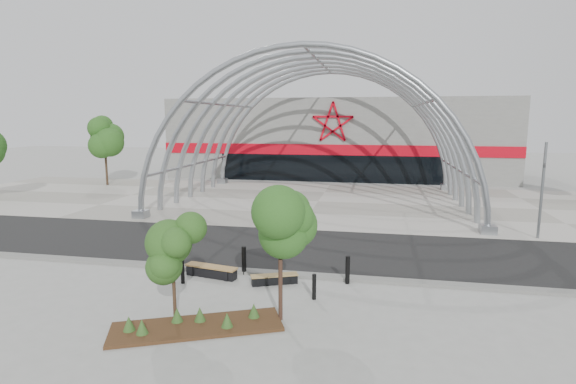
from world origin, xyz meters
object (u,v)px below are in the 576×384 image
(signal_pole, at_px, (542,189))
(street_tree_0, at_px, (172,248))
(bench_0, at_px, (211,271))
(bench_1, at_px, (274,279))
(street_tree_1, at_px, (280,234))
(bollard_2, at_px, (244,260))

(signal_pole, xyz_separation_m, street_tree_0, (-14.02, -12.34, -0.27))
(bench_0, bearing_deg, signal_pole, 30.50)
(bench_1, bearing_deg, bench_0, 173.96)
(street_tree_0, height_order, street_tree_1, street_tree_1)
(bench_1, bearing_deg, signal_pole, 36.52)
(street_tree_1, height_order, bollard_2, street_tree_1)
(signal_pole, height_order, bench_1, signal_pole)
(signal_pole, height_order, bollard_2, signal_pole)
(bench_1, bearing_deg, street_tree_0, -121.78)
(street_tree_0, bearing_deg, bollard_2, 79.30)
(signal_pole, bearing_deg, street_tree_1, -133.34)
(signal_pole, height_order, bench_0, signal_pole)
(signal_pole, xyz_separation_m, bollard_2, (-13.18, -7.91, -2.01))
(signal_pole, distance_m, street_tree_0, 18.68)
(bench_0, relative_size, bench_1, 1.23)
(bench_0, distance_m, bench_1, 2.58)
(street_tree_1, distance_m, bench_0, 5.25)
(bench_0, relative_size, bollard_2, 1.93)
(street_tree_0, distance_m, street_tree_1, 3.21)
(bench_0, xyz_separation_m, bench_1, (2.56, -0.27, -0.04))
(street_tree_0, bearing_deg, bench_0, 94.65)
(bench_1, bearing_deg, bollard_2, 150.11)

